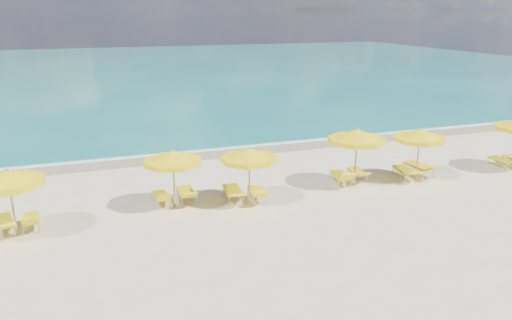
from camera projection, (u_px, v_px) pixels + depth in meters
name	position (u px, v px, depth m)	size (l,w,h in m)	color
ground_plane	(269.00, 199.00, 20.03)	(120.00, 120.00, 0.00)	beige
ocean	(133.00, 70.00, 63.31)	(120.00, 80.00, 0.30)	#14716A
wet_sand_band	(219.00, 152.00, 26.70)	(120.00, 2.60, 0.01)	tan
foam_line	(215.00, 148.00, 27.42)	(120.00, 1.20, 0.03)	white
whitecap_near	(94.00, 123.00, 33.42)	(14.00, 0.36, 0.05)	white
whitecap_far	(256.00, 95.00, 44.24)	(18.00, 0.30, 0.05)	white
umbrella_2	(8.00, 178.00, 16.20)	(3.03, 3.03, 2.37)	tan
umbrella_3	(173.00, 158.00, 18.65)	(2.60, 2.60, 2.30)	tan
umbrella_4	(249.00, 155.00, 19.04)	(2.89, 2.89, 2.28)	tan
umbrella_5	(357.00, 136.00, 21.05)	(2.83, 2.83, 2.52)	tan
umbrella_6	(420.00, 135.00, 21.83)	(3.05, 3.05, 2.35)	tan
lounger_2_left	(4.00, 226.00, 16.90)	(1.01, 2.04, 0.77)	#A5A8AD
lounger_2_right	(31.00, 223.00, 17.27)	(0.64, 1.62, 0.78)	#A5A8AD
lounger_3_left	(161.00, 200.00, 19.38)	(0.58, 1.57, 0.78)	#A5A8AD
lounger_3_right	(186.00, 196.00, 19.71)	(0.68, 1.86, 0.77)	#A5A8AD
lounger_4_left	(233.00, 195.00, 19.82)	(0.86, 2.04, 0.71)	#A5A8AD
lounger_4_right	(257.00, 195.00, 19.82)	(0.81, 1.75, 0.75)	#A5A8AD
lounger_5_left	(341.00, 179.00, 21.66)	(0.91, 1.83, 0.83)	#A5A8AD
lounger_5_right	(357.00, 175.00, 22.25)	(0.87, 1.78, 0.67)	#A5A8AD
lounger_6_left	(405.00, 173.00, 22.42)	(0.88, 1.94, 0.67)	#A5A8AD
lounger_6_right	(419.00, 169.00, 22.92)	(0.81, 2.11, 0.76)	#A5A8AD
lounger_7_left	(502.00, 163.00, 23.98)	(0.62, 1.74, 0.73)	#A5A8AD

